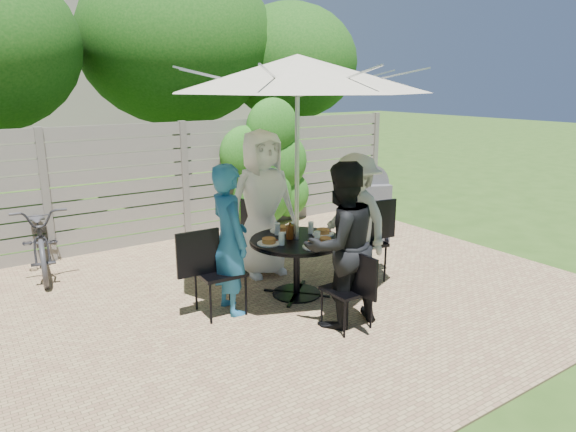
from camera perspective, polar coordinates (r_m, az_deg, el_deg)
backyard_envelope at (r=15.06m, az=-22.56°, el=14.25°), size 60.00×60.00×5.00m
patio_table at (r=5.88m, az=0.97°, el=-4.51°), size 1.11×1.11×0.69m
umbrella at (r=5.56m, az=1.06°, el=15.53°), size 2.92×2.92×2.69m
chair_back at (r=6.75m, az=-3.37°, el=-3.90°), size 0.44×0.65×0.90m
person_back at (r=6.45m, az=-2.89°, el=1.36°), size 0.94×0.64×1.87m
chair_left at (r=5.54m, az=-7.66°, el=-8.02°), size 0.70×0.48×0.96m
person_left at (r=5.41m, az=-6.52°, el=-2.66°), size 0.42×0.61×1.62m
chair_front at (r=5.23m, az=6.61°, el=-9.81°), size 0.41×0.61×0.84m
person_front at (r=5.12m, az=5.88°, el=-3.28°), size 0.85×0.68×1.68m
chair_right at (r=6.47m, az=8.29°, el=-4.54°), size 0.75×0.54×1.00m
person_right at (r=6.25m, az=7.47°, el=-0.41°), size 0.65×1.07×1.61m
plate_back at (r=6.11m, az=-0.80°, el=-1.49°), size 0.26×0.26×0.06m
plate_left at (r=5.64m, az=-2.14°, el=-2.87°), size 0.26×0.26×0.06m
plate_front at (r=5.52m, az=2.95°, el=-3.26°), size 0.26×0.26×0.06m
plate_right at (r=6.00m, az=3.91°, el=-1.82°), size 0.26×0.26×0.06m
plate_extra at (r=5.67m, az=4.13°, el=-2.81°), size 0.24×0.24×0.06m
glass_back at (r=5.96m, az=-1.19°, el=-1.44°), size 0.07×0.07×0.14m
glass_left at (r=5.58m, az=-0.72°, el=-2.55°), size 0.07×0.07×0.14m
glass_front at (r=5.64m, az=3.28°, el=-2.39°), size 0.07×0.07×0.14m
glass_right at (r=6.02m, az=2.56°, el=-1.30°), size 0.07×0.07×0.14m
syrup_jug at (r=5.81m, az=0.22°, el=-1.77°), size 0.09×0.09×0.16m
coffee_cup at (r=6.03m, az=0.69°, el=-1.35°), size 0.08×0.08×0.12m
bicycle at (r=7.35m, az=-25.72°, el=-2.17°), size 0.83×1.85×0.94m
bbq_grill at (r=7.97m, az=8.78°, el=1.01°), size 0.73×0.65×1.23m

